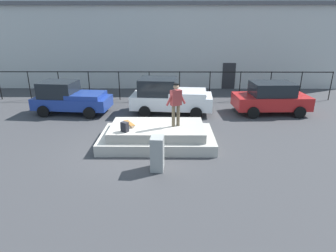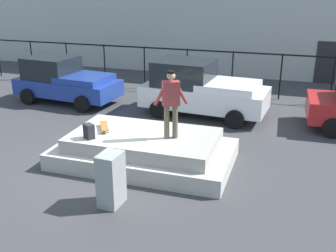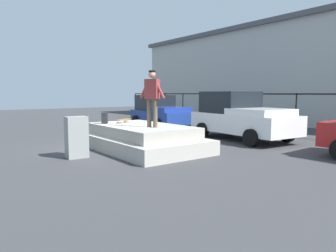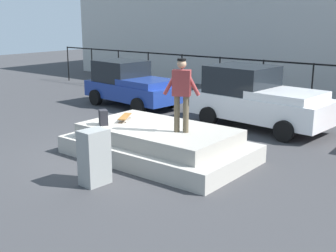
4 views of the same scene
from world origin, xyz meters
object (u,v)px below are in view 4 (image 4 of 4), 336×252
Objects in this scene: skateboard at (125,117)px; car_blue_pickup_near at (131,84)px; backpack at (103,117)px; utility_box at (94,157)px; skateboarder at (182,90)px; car_white_pickup_mid at (257,98)px.

skateboard is 5.98m from car_blue_pickup_near.
skateboard is 0.73m from backpack.
utility_box is at bearing -51.94° from car_blue_pickup_near.
backpack is (-2.02, -0.68, -0.84)m from skateboarder.
backpack is 5.52m from car_white_pickup_mid.
car_white_pickup_mid is (1.71, 5.25, -0.05)m from backpack.
backpack is at bearing -108.01° from car_white_pickup_mid.
skateboarder is at bearing -128.58° from backpack.
utility_box is (5.26, -6.71, -0.28)m from car_blue_pickup_near.
skateboarder is 0.38× the size of car_white_pickup_mid.
car_blue_pickup_near is (-3.99, 4.45, -0.03)m from skateboard.
car_white_pickup_mid is at bearing 70.25° from skateboard.
backpack is at bearing 134.78° from utility_box.
car_blue_pickup_near is (-5.93, 4.48, -0.97)m from skateboarder.
skateboarder reaches higher than car_blue_pickup_near.
utility_box is (1.26, -2.26, -0.31)m from skateboard.
car_blue_pickup_near is 5.62m from car_white_pickup_mid.
car_white_pickup_mid is (-0.31, 4.57, -0.89)m from skateboarder.
skateboard is at bearing -48.12° from car_blue_pickup_near.
car_blue_pickup_near is at bearing -179.14° from car_white_pickup_mid.
backpack is 0.32× the size of utility_box.
skateboard is 2.04× the size of backpack.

